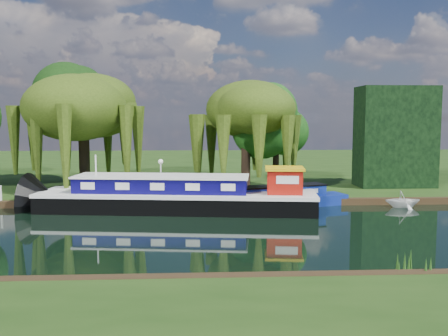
{
  "coord_description": "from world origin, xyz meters",
  "views": [
    {
      "loc": [
        3.18,
        -25.24,
        5.94
      ],
      "look_at": [
        4.82,
        6.03,
        2.8
      ],
      "focal_mm": 40.0,
      "sensor_mm": 36.0,
      "label": 1
    }
  ],
  "objects": [
    {
      "name": "white_cruiser",
      "position": [
        16.8,
        6.91,
        0.0
      ],
      "size": [
        2.36,
        2.04,
        1.23
      ],
      "primitive_type": "imported",
      "rotation": [
        0.0,
        0.0,
        1.58
      ],
      "color": "silver",
      "rests_on": "ground"
    },
    {
      "name": "mooring_posts",
      "position": [
        -0.5,
        8.4,
        0.95
      ],
      "size": [
        19.16,
        0.16,
        1.0
      ],
      "color": "silver",
      "rests_on": "far_bank"
    },
    {
      "name": "willow_left",
      "position": [
        -5.68,
        13.73,
        6.56
      ],
      "size": [
        7.02,
        7.02,
        8.42
      ],
      "color": "black",
      "rests_on": "far_bank"
    },
    {
      "name": "tree_far_mid",
      "position": [
        -6.42,
        17.88,
        6.82
      ],
      "size": [
        5.65,
        5.65,
        9.25
      ],
      "color": "black",
      "rests_on": "far_bank"
    },
    {
      "name": "dutch_barge",
      "position": [
        1.97,
        6.51,
        0.93
      ],
      "size": [
        18.06,
        6.17,
        3.74
      ],
      "rotation": [
        0.0,
        0.0,
        -0.13
      ],
      "color": "black",
      "rests_on": "ground"
    },
    {
      "name": "narrowboat",
      "position": [
        8.05,
        7.3,
        0.56
      ],
      "size": [
        10.88,
        5.0,
        1.58
      ],
      "rotation": [
        0.0,
        0.0,
        0.31
      ],
      "color": "navy",
      "rests_on": "ground"
    },
    {
      "name": "far_bank",
      "position": [
        0.0,
        34.0,
        0.23
      ],
      "size": [
        120.0,
        52.0,
        0.45
      ],
      "primitive_type": "cube",
      "color": "#17320D",
      "rests_on": "ground"
    },
    {
      "name": "conifer_hedge",
      "position": [
        19.0,
        14.0,
        4.45
      ],
      "size": [
        6.0,
        3.0,
        8.0
      ],
      "primitive_type": "cube",
      "color": "black",
      "rests_on": "far_bank"
    },
    {
      "name": "lamppost",
      "position": [
        0.5,
        10.5,
        2.42
      ],
      "size": [
        0.36,
        0.36,
        2.56
      ],
      "color": "silver",
      "rests_on": "far_bank"
    },
    {
      "name": "tree_far_right",
      "position": [
        9.27,
        13.39,
        5.3
      ],
      "size": [
        4.3,
        4.3,
        7.04
      ],
      "color": "black",
      "rests_on": "far_bank"
    },
    {
      "name": "ground",
      "position": [
        0.0,
        0.0,
        0.0
      ],
      "size": [
        120.0,
        120.0,
        0.0
      ],
      "primitive_type": "plane",
      "color": "black"
    },
    {
      "name": "reeds_near",
      "position": [
        6.87,
        -7.57,
        0.55
      ],
      "size": [
        33.7,
        1.5,
        1.1
      ],
      "color": "#194412",
      "rests_on": "ground"
    },
    {
      "name": "willow_right",
      "position": [
        6.78,
        12.13,
        5.93
      ],
      "size": [
        6.16,
        6.16,
        7.51
      ],
      "color": "black",
      "rests_on": "far_bank"
    }
  ]
}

